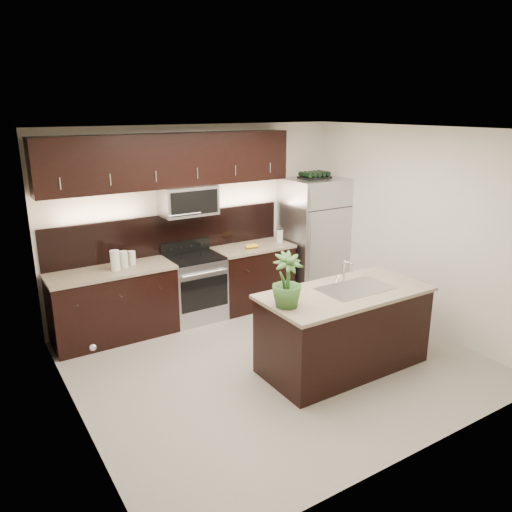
# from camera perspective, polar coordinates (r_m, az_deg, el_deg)

# --- Properties ---
(ground) EXTENTS (4.50, 4.50, 0.00)m
(ground) POSITION_cam_1_polar(r_m,az_deg,el_deg) (6.10, 2.34, -12.01)
(ground) COLOR gray
(ground) RESTS_ON ground
(room_walls) EXTENTS (4.52, 4.02, 2.71)m
(room_walls) POSITION_cam_1_polar(r_m,az_deg,el_deg) (5.40, 1.81, 3.49)
(room_walls) COLOR beige
(room_walls) RESTS_ON ground
(counter_run) EXTENTS (3.51, 0.65, 0.94)m
(counter_run) POSITION_cam_1_polar(r_m,az_deg,el_deg) (7.06, -8.51, -3.88)
(counter_run) COLOR black
(counter_run) RESTS_ON ground
(upper_fixtures) EXTENTS (3.49, 0.40, 1.66)m
(upper_fixtures) POSITION_cam_1_polar(r_m,az_deg,el_deg) (6.81, -9.42, 9.82)
(upper_fixtures) COLOR black
(upper_fixtures) RESTS_ON counter_run
(island) EXTENTS (1.96, 0.96, 0.94)m
(island) POSITION_cam_1_polar(r_m,az_deg,el_deg) (5.89, 9.97, -8.23)
(island) COLOR black
(island) RESTS_ON ground
(sink_faucet) EXTENTS (0.84, 0.50, 0.28)m
(sink_faucet) POSITION_cam_1_polar(r_m,az_deg,el_deg) (5.81, 11.25, -3.49)
(sink_faucet) COLOR silver
(sink_faucet) RESTS_ON island
(refrigerator) EXTENTS (0.90, 0.81, 1.87)m
(refrigerator) POSITION_cam_1_polar(r_m,az_deg,el_deg) (7.99, 6.47, 2.15)
(refrigerator) COLOR #B2B2B7
(refrigerator) RESTS_ON ground
(wine_rack) EXTENTS (0.46, 0.29, 0.11)m
(wine_rack) POSITION_cam_1_polar(r_m,az_deg,el_deg) (7.80, 6.71, 9.17)
(wine_rack) COLOR black
(wine_rack) RESTS_ON refrigerator
(plant) EXTENTS (0.36, 0.36, 0.57)m
(plant) POSITION_cam_1_polar(r_m,az_deg,el_deg) (5.11, 3.56, -2.80)
(plant) COLOR #2E5522
(plant) RESTS_ON island
(canisters) EXTENTS (0.36, 0.22, 0.26)m
(canisters) POSITION_cam_1_polar(r_m,az_deg,el_deg) (6.61, -15.11, -0.38)
(canisters) COLOR silver
(canisters) RESTS_ON counter_run
(french_press) EXTENTS (0.10, 0.10, 0.30)m
(french_press) POSITION_cam_1_polar(r_m,az_deg,el_deg) (7.60, 2.73, 2.38)
(french_press) COLOR silver
(french_press) RESTS_ON counter_run
(bananas) EXTENTS (0.22, 0.18, 0.06)m
(bananas) POSITION_cam_1_polar(r_m,az_deg,el_deg) (7.29, -0.96, 1.12)
(bananas) COLOR gold
(bananas) RESTS_ON counter_run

